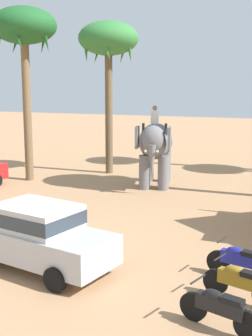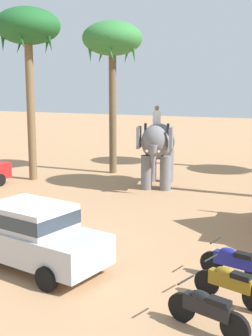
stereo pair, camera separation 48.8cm
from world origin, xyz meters
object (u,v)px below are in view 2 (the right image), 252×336
Objects in this scene: motorcycle_mid_row at (234,262)px; palm_tree_far_back at (112,43)px; car_sedan_foreground at (33,233)px; motorcycle_second_in_row at (230,283)px; elephant_with_mahout at (158,145)px; palm_tree_near_hut at (28,31)px; motorcycle_nearest_camera at (207,309)px.

palm_tree_far_back is (-9.20, 11.23, 6.55)m from motorcycle_mid_row.
car_sedan_foreground is 5.20m from motorcycle_second_in_row.
car_sedan_foreground is 10.60m from elephant_with_mahout.
elephant_with_mahout is 6.51m from palm_tree_far_back.
elephant_with_mahout reaches higher than car_sedan_foreground.
car_sedan_foreground is 2.45× the size of motorcycle_second_in_row.
elephant_with_mahout is 2.28× the size of motorcycle_second_in_row.
palm_tree_near_hut is (-6.41, -1.24, 5.40)m from elephant_with_mahout.
palm_tree_far_back is at bearing 129.34° from motorcycle_mid_row.
car_sedan_foreground is at bearing 167.22° from motorcycle_nearest_camera.
palm_tree_near_hut reaches higher than car_sedan_foreground.
elephant_with_mahout is at bearing -31.53° from palm_tree_far_back.
motorcycle_second_in_row is 0.99× the size of motorcycle_mid_row.
motorcycle_nearest_camera is 17.43m from palm_tree_near_hut.
elephant_with_mahout is at bearing 122.04° from motorcycle_mid_row.
motorcycle_nearest_camera and motorcycle_mid_row have the same top height.
palm_tree_near_hut reaches higher than motorcycle_second_in_row.
palm_tree_near_hut is at bearing 143.60° from motorcycle_second_in_row.
car_sedan_foreground is 2.42× the size of motorcycle_mid_row.
palm_tree_near_hut reaches higher than palm_tree_far_back.
elephant_with_mahout is (-0.71, 10.52, 1.06)m from car_sedan_foreground.
elephant_with_mahout is 13.09m from motorcycle_nearest_camera.
palm_tree_far_back is (2.88, 3.41, -0.37)m from palm_tree_near_hut.
motorcycle_second_in_row is 1.25m from motorcycle_mid_row.
palm_tree_near_hut is at bearing -130.12° from palm_tree_far_back.
palm_tree_near_hut is at bearing 127.48° from car_sedan_foreground.
motorcycle_mid_row is 15.97m from palm_tree_near_hut.
elephant_with_mahout is 0.49× the size of palm_tree_far_back.
motorcycle_mid_row is 0.22× the size of palm_tree_far_back.
palm_tree_near_hut is (-12.28, 9.06, 6.92)m from motorcycle_second_in_row.
motorcycle_nearest_camera is (5.03, -1.14, -0.46)m from car_sedan_foreground.
car_sedan_foreground is 5.18m from motorcycle_nearest_camera.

